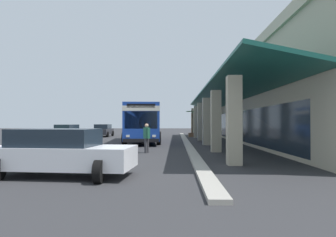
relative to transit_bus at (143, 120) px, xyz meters
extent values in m
plane|color=#2D2D30|center=(-1.60, 7.39, -1.85)|extent=(120.00, 120.00, 0.00)
cube|color=#9E998E|center=(1.03, 3.75, -1.79)|extent=(37.27, 0.50, 0.12)
cube|color=#B2A88E|center=(1.03, 13.45, 1.33)|extent=(31.06, 10.75, 6.37)
cube|color=#C0B59A|center=(1.03, 13.45, 4.81)|extent=(31.36, 11.05, 0.60)
cube|color=#B2A88E|center=(-11.92, 5.15, -0.10)|extent=(0.55, 0.55, 3.50)
cube|color=#B2A88E|center=(-6.74, 5.15, -0.10)|extent=(0.55, 0.55, 3.50)
cube|color=#B2A88E|center=(-1.56, 5.15, -0.10)|extent=(0.55, 0.55, 3.50)
cube|color=#B2A88E|center=(3.61, 5.15, -0.10)|extent=(0.55, 0.55, 3.50)
cube|color=#B2A88E|center=(8.79, 5.15, -0.10)|extent=(0.55, 0.55, 3.50)
cube|color=#B2A88E|center=(13.97, 5.15, -0.10)|extent=(0.55, 0.55, 3.50)
cube|color=#19594C|center=(1.03, 6.48, 2.00)|extent=(31.06, 3.16, 0.82)
cube|color=#19232D|center=(1.03, 8.12, -0.45)|extent=(26.09, 0.08, 2.40)
cube|color=#193D9E|center=(0.05, 0.00, -0.13)|extent=(11.18, 3.52, 2.75)
cube|color=silver|center=(0.05, 0.00, 0.80)|extent=(11.20, 3.54, 0.36)
cube|color=#19232D|center=(-0.25, -0.02, 0.10)|extent=(9.43, 3.39, 0.90)
cube|color=#19232D|center=(5.50, 0.49, 0.00)|extent=(0.26, 2.24, 1.20)
cube|color=black|center=(5.51, 0.49, 0.97)|extent=(0.23, 1.94, 0.28)
cube|color=black|center=(5.63, 0.50, -1.40)|extent=(0.42, 2.46, 0.24)
cube|color=silver|center=(5.47, 1.38, -1.10)|extent=(0.08, 0.24, 0.16)
cube|color=silver|center=(5.63, -0.39, -1.10)|extent=(0.08, 0.24, 0.16)
cube|color=silver|center=(-1.44, -0.13, 1.37)|extent=(2.55, 1.99, 0.24)
cylinder|color=black|center=(3.56, 1.60, -1.35)|extent=(1.00, 0.30, 1.00)
cylinder|color=black|center=(3.78, -0.94, -1.35)|extent=(1.00, 0.30, 1.00)
cylinder|color=black|center=(-3.13, 1.00, -1.35)|extent=(1.00, 0.30, 1.00)
cylinder|color=black|center=(-2.90, -1.54, -1.35)|extent=(1.00, 0.30, 1.00)
cube|color=#232328|center=(-9.43, -5.86, -1.25)|extent=(4.43, 1.86, 0.66)
cube|color=#19232D|center=(-9.63, -5.87, -0.65)|extent=(2.49, 1.62, 0.54)
cylinder|color=black|center=(-7.95, -4.94, -1.53)|extent=(0.64, 0.22, 0.64)
cylinder|color=black|center=(-7.92, -6.74, -1.53)|extent=(0.64, 0.22, 0.64)
cylinder|color=black|center=(-10.94, -4.99, -1.53)|extent=(0.64, 0.22, 0.64)
cylinder|color=black|center=(-10.91, -6.79, -1.53)|extent=(0.64, 0.22, 0.64)
cube|color=silver|center=(16.57, -0.67, -1.25)|extent=(2.16, 4.54, 0.66)
cube|color=#19232D|center=(16.55, -0.87, -0.65)|extent=(1.79, 2.59, 0.54)
cylinder|color=black|center=(15.80, 0.90, -1.53)|extent=(0.64, 0.22, 0.64)
cylinder|color=black|center=(17.59, 0.74, -1.53)|extent=(0.64, 0.22, 0.64)
cylinder|color=black|center=(15.55, -2.09, -1.53)|extent=(0.64, 0.22, 0.64)
cube|color=#195933|center=(-4.07, -8.28, -1.25)|extent=(4.53, 2.15, 0.66)
cube|color=#19232D|center=(-4.26, -8.26, -0.65)|extent=(2.58, 1.78, 0.54)
cylinder|color=black|center=(-2.50, -7.50, -1.53)|extent=(0.64, 0.22, 0.64)
cylinder|color=black|center=(-2.65, -9.30, -1.53)|extent=(0.64, 0.22, 0.64)
cylinder|color=black|center=(-5.49, -7.26, -1.53)|extent=(0.64, 0.22, 0.64)
cylinder|color=black|center=(-5.63, -9.06, -1.53)|extent=(0.64, 0.22, 0.64)
cylinder|color=#38383D|center=(9.54, 1.23, -1.45)|extent=(0.16, 0.16, 0.80)
cylinder|color=#38383D|center=(9.32, 1.30, -1.45)|extent=(0.16, 0.16, 0.80)
cube|color=#26664C|center=(9.43, 1.26, -0.76)|extent=(0.51, 0.41, 0.60)
sphere|color=tan|center=(9.43, 1.26, -0.35)|extent=(0.22, 0.22, 0.22)
cylinder|color=#26664C|center=(9.70, 1.35, -0.73)|extent=(0.09, 0.09, 0.54)
cylinder|color=#26664C|center=(9.16, 1.17, -0.73)|extent=(0.09, 0.09, 0.54)
cube|color=brown|center=(-9.09, 4.78, -1.63)|extent=(0.80, 0.80, 0.45)
cylinder|color=#332319|center=(-9.09, 4.78, -1.39)|extent=(0.68, 0.68, 0.02)
cylinder|color=brown|center=(-9.09, 4.78, -0.23)|extent=(0.16, 0.16, 2.33)
ellipsoid|color=#286B33|center=(-8.62, 4.71, 1.17)|extent=(0.97, 0.35, 0.18)
ellipsoid|color=#286B33|center=(-9.10, 5.14, 1.15)|extent=(0.23, 0.71, 0.14)
ellipsoid|color=#286B33|center=(-9.56, 4.88, 1.01)|extent=(0.98, 0.39, 0.17)
ellipsoid|color=#286B33|center=(-9.18, 4.44, 1.14)|extent=(0.38, 0.74, 0.15)
camera|label=1|loc=(25.60, 2.84, -0.19)|focal=31.50mm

